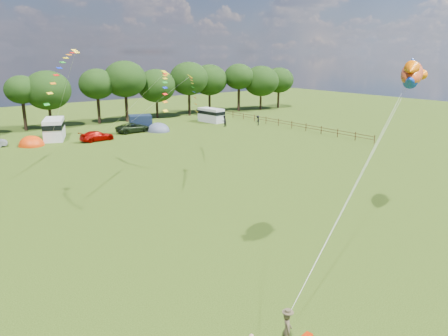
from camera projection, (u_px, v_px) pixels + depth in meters
ground_plane at (309, 266)px, 24.54m from camera, size 180.00×180.00×0.00m
tree_line at (72, 87)px, 68.52m from camera, size 102.98×10.98×10.27m
fence at (285, 123)px, 69.57m from camera, size 0.12×33.12×1.20m
car_c at (97, 136)px, 58.86m from camera, size 4.64×2.32×1.34m
car_d at (133, 128)px, 65.07m from camera, size 5.29×2.52×1.42m
campervan_c at (54, 128)px, 59.78m from camera, size 4.38×6.27×2.83m
campervan_d at (211, 115)px, 74.56m from camera, size 2.64×5.02×2.35m
tent_orange at (32, 145)px, 56.04m from camera, size 3.21×3.52×2.51m
tent_greyblue at (159, 131)px, 66.16m from camera, size 3.43×3.76×2.55m
awning_navy at (140, 122)px, 68.25m from camera, size 4.11×3.73×2.11m
kite_flyer at (287, 330)px, 17.57m from camera, size 0.66×0.70×1.61m
fish_kite at (412, 74)px, 26.90m from camera, size 3.93×2.75×2.10m
streamer_kite_b at (64, 66)px, 32.26m from camera, size 4.23×4.56×3.77m
streamer_kite_c at (165, 83)px, 34.46m from camera, size 3.17×4.89×2.80m
walker_a at (224, 121)px, 70.10m from camera, size 0.98×0.77×1.78m
walker_b at (258, 120)px, 71.43m from camera, size 1.13×0.94×1.59m
streamer_kite_d at (193, 90)px, 45.71m from camera, size 2.54×5.10×4.28m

